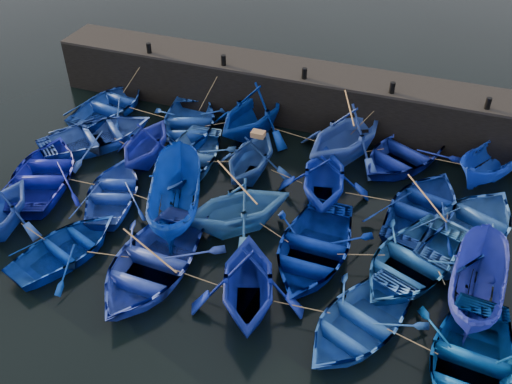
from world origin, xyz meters
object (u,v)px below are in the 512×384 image
(boat_0, at_px, (111,104))
(boat_13, at_px, (45,173))
(boat_8, at_px, (188,158))
(wooden_crate, at_px, (258,134))

(boat_0, relative_size, boat_13, 0.93)
(boat_8, bearing_deg, boat_13, -153.82)
(boat_13, relative_size, wooden_crate, 9.58)
(wooden_crate, bearing_deg, boat_0, 163.65)
(boat_8, distance_m, boat_13, 6.02)
(boat_0, xyz_separation_m, boat_13, (0.55, -6.08, 0.04))
(boat_8, height_order, wooden_crate, wooden_crate)
(boat_0, relative_size, boat_8, 0.99)
(boat_13, height_order, wooden_crate, wooden_crate)
(wooden_crate, bearing_deg, boat_13, -156.95)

